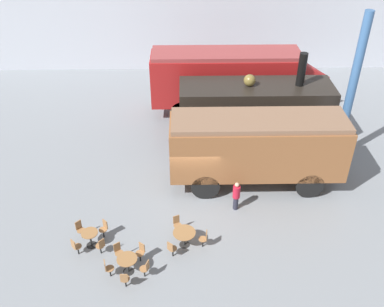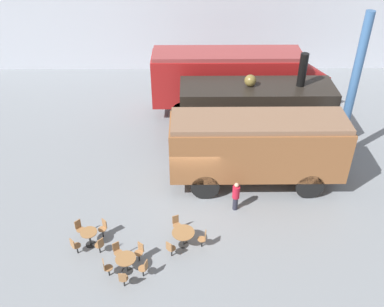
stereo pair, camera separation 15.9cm
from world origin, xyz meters
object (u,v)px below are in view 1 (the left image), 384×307
object	(u,v)px
cafe_table_mid	(184,235)
cafe_table_far	(90,236)
streamlined_locomotive	(237,77)
cafe_table_near	(127,262)
passenger_coach_wooden	(257,145)
visitor_person	(236,195)
steam_locomotive	(255,108)
cafe_chair_0	(118,251)

from	to	relation	value
cafe_table_mid	cafe_table_far	size ratio (longest dim) A/B	1.29
streamlined_locomotive	cafe_table_near	world-z (taller)	streamlined_locomotive
streamlined_locomotive	cafe_table_far	xyz separation A→B (m)	(-7.29, -11.63, -1.89)
passenger_coach_wooden	visitor_person	bearing A→B (deg)	-119.80
streamlined_locomotive	visitor_person	size ratio (longest dim) A/B	7.28
cafe_table_far	visitor_person	world-z (taller)	visitor_person
steam_locomotive	cafe_table_mid	distance (m)	9.32
steam_locomotive	cafe_chair_0	size ratio (longest dim) A/B	9.66
cafe_chair_0	visitor_person	distance (m)	5.91
streamlined_locomotive	cafe_table_mid	size ratio (longest dim) A/B	11.64
steam_locomotive	passenger_coach_wooden	bearing A→B (deg)	-96.82
cafe_table_near	cafe_table_far	xyz separation A→B (m)	(-1.71, 1.45, -0.04)
passenger_coach_wooden	cafe_table_far	size ratio (longest dim) A/B	11.27
steam_locomotive	cafe_chair_0	world-z (taller)	steam_locomotive
streamlined_locomotive	steam_locomotive	size ratio (longest dim) A/B	1.33
cafe_table_far	visitor_person	bearing A→B (deg)	19.16
passenger_coach_wooden	visitor_person	world-z (taller)	passenger_coach_wooden
cafe_table_near	visitor_person	distance (m)	5.91
cafe_chair_0	visitor_person	size ratio (longest dim) A/B	0.57
visitor_person	cafe_table_near	bearing A→B (deg)	-141.72
steam_locomotive	visitor_person	world-z (taller)	steam_locomotive
cafe_table_near	cafe_table_mid	xyz separation A→B (m)	(2.23, 1.41, 0.02)
steam_locomotive	visitor_person	size ratio (longest dim) A/B	5.49
streamlined_locomotive	cafe_chair_0	size ratio (longest dim) A/B	12.80
passenger_coach_wooden	cafe_table_near	size ratio (longest dim) A/B	10.26
cafe_table_near	visitor_person	world-z (taller)	visitor_person
visitor_person	streamlined_locomotive	bearing A→B (deg)	84.30
steam_locomotive	passenger_coach_wooden	world-z (taller)	steam_locomotive
cafe_table_far	streamlined_locomotive	bearing A→B (deg)	57.92
cafe_table_mid	cafe_chair_0	world-z (taller)	cafe_chair_0
cafe_table_mid	cafe_table_far	world-z (taller)	cafe_table_far
cafe_table_mid	cafe_chair_0	distance (m)	2.78
cafe_table_near	cafe_table_far	bearing A→B (deg)	139.72
cafe_table_far	visitor_person	xyz separation A→B (m)	(6.35, 2.21, 0.28)
steam_locomotive	cafe_table_near	world-z (taller)	steam_locomotive
cafe_chair_0	steam_locomotive	bearing A→B (deg)	109.22
cafe_table_near	visitor_person	bearing A→B (deg)	38.28
streamlined_locomotive	visitor_person	bearing A→B (deg)	-95.70
visitor_person	passenger_coach_wooden	bearing A→B (deg)	60.20
streamlined_locomotive	cafe_table_far	size ratio (longest dim) A/B	15.07
cafe_table_far	visitor_person	size ratio (longest dim) A/B	0.48
cafe_table_mid	cafe_table_near	bearing A→B (deg)	-147.81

